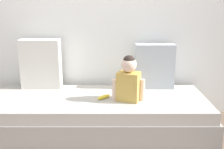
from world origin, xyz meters
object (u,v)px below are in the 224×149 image
at_px(couch, 97,115).
at_px(throw_pillow_left, 41,64).
at_px(throw_pillow_right, 154,66).
at_px(toddler, 129,79).
at_px(banana, 104,97).

xyz_separation_m(couch, throw_pillow_left, (-0.65, 0.34, 0.48)).
bearing_deg(couch, throw_pillow_left, 152.48).
relative_size(couch, throw_pillow_right, 4.66).
xyz_separation_m(throw_pillow_right, toddler, (-0.32, -0.43, -0.03)).
xyz_separation_m(couch, toddler, (0.33, -0.08, 0.42)).
xyz_separation_m(throw_pillow_left, throw_pillow_right, (1.31, 0.00, -0.03)).
distance_m(throw_pillow_left, banana, 0.87).
distance_m(throw_pillow_left, toddler, 1.08).
bearing_deg(toddler, couch, 165.77).
xyz_separation_m(toddler, banana, (-0.25, 0.04, -0.20)).
distance_m(couch, toddler, 0.54).
relative_size(throw_pillow_left, banana, 3.32).
distance_m(throw_pillow_right, toddler, 0.53).
height_order(throw_pillow_left, banana, throw_pillow_left).
bearing_deg(throw_pillow_left, couch, -27.52).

